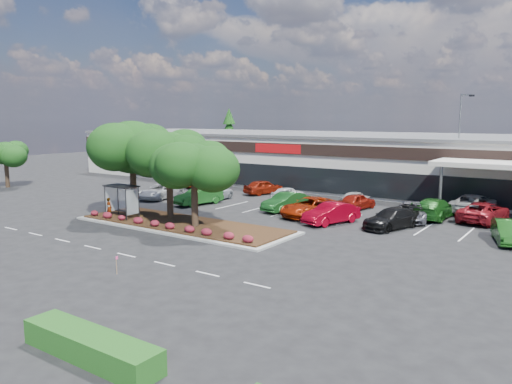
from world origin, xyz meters
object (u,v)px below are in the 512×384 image
Objects in this scene: light_pole at (459,154)px; car_0 at (160,191)px; car_1 at (199,196)px; survey_stake at (117,263)px.

light_pole reaches higher than car_0.
light_pole is 30.07m from car_0.
car_0 is (-25.37, -15.66, -3.94)m from light_pole.
car_0 is 5.60m from car_1.
car_0 is (-16.25, 19.17, 0.11)m from survey_stake.
car_0 reaches higher than survey_stake.
light_pole is at bearing 75.32° from survey_stake.
car_1 reaches higher than car_0.
survey_stake is 0.20× the size of car_1.
car_0 is at bearing -171.87° from car_1.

